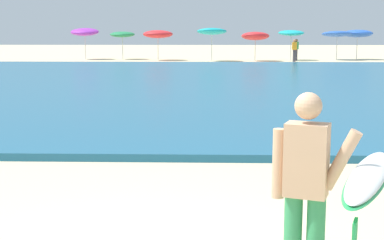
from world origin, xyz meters
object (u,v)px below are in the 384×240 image
(beach_umbrella_1, at_px, (122,34))
(beach_umbrella_6, at_px, (337,34))
(beach_umbrella_7, at_px, (358,34))
(beachgoer_near_row_left, at_px, (296,49))
(beach_umbrella_2, at_px, (158,34))
(beach_umbrella_5, at_px, (291,33))
(beach_umbrella_4, at_px, (255,36))
(surfer_with_board, at_px, (336,181))
(beachgoer_near_row_mid, at_px, (294,50))
(beach_umbrella_3, at_px, (212,31))
(beach_umbrella_0, at_px, (85,32))

(beach_umbrella_1, distance_m, beach_umbrella_6, 16.19)
(beach_umbrella_7, height_order, beachgoer_near_row_left, beach_umbrella_7)
(beach_umbrella_2, height_order, beach_umbrella_5, beach_umbrella_5)
(beach_umbrella_1, height_order, beach_umbrella_2, beach_umbrella_2)
(beach_umbrella_2, relative_size, beach_umbrella_4, 1.02)
(surfer_with_board, xyz_separation_m, beach_umbrella_7, (10.24, 38.82, 0.92))
(beach_umbrella_2, distance_m, beachgoer_near_row_mid, 10.00)
(beach_umbrella_5, height_order, beach_umbrella_7, beach_umbrella_7)
(beach_umbrella_2, relative_size, beach_umbrella_3, 0.91)
(beach_umbrella_4, height_order, beach_umbrella_5, beach_umbrella_5)
(beach_umbrella_1, bearing_deg, beach_umbrella_0, -176.33)
(beachgoer_near_row_left, bearing_deg, beachgoer_near_row_mid, -104.90)
(beach_umbrella_3, xyz_separation_m, beachgoer_near_row_left, (6.16, 0.65, -1.28))
(beach_umbrella_3, relative_size, beachgoer_near_row_left, 1.55)
(surfer_with_board, distance_m, beach_umbrella_1, 39.39)
(surfer_with_board, distance_m, beachgoer_near_row_left, 37.28)
(beachgoer_near_row_mid, bearing_deg, beach_umbrella_0, 169.85)
(surfer_with_board, bearing_deg, beach_umbrella_7, 75.22)
(beach_umbrella_2, relative_size, beachgoer_near_row_left, 1.40)
(beach_umbrella_5, xyz_separation_m, beach_umbrella_7, (5.16, 1.07, -0.05))
(beach_umbrella_2, xyz_separation_m, beach_umbrella_3, (3.96, -1.07, 0.20))
(beach_umbrella_7, xyz_separation_m, beachgoer_near_row_mid, (-5.20, -3.13, -1.11))
(beach_umbrella_5, relative_size, beachgoer_near_row_mid, 1.44)
(beach_umbrella_2, bearing_deg, beach_umbrella_4, -6.68)
(beachgoer_near_row_left, height_order, beachgoer_near_row_mid, same)
(beach_umbrella_6, height_order, beachgoer_near_row_mid, beach_umbrella_6)
(beach_umbrella_5, bearing_deg, beach_umbrella_3, -165.63)
(beach_umbrella_4, relative_size, beach_umbrella_5, 0.96)
(beach_umbrella_0, xyz_separation_m, beach_umbrella_4, (12.78, -1.98, -0.28))
(beach_umbrella_0, xyz_separation_m, beach_umbrella_7, (20.68, 0.36, -0.12))
(beach_umbrella_1, relative_size, beach_umbrella_7, 0.94)
(beach_umbrella_4, distance_m, beach_umbrella_6, 6.48)
(beach_umbrella_5, bearing_deg, beach_umbrella_2, -177.44)
(beach_umbrella_3, relative_size, beach_umbrella_7, 1.07)
(beachgoer_near_row_left, bearing_deg, beach_umbrella_6, 22.27)
(beach_umbrella_4, xyz_separation_m, beach_umbrella_6, (6.24, 1.74, 0.14))
(beach_umbrella_5, bearing_deg, surfer_with_board, -97.67)
(beach_umbrella_2, distance_m, beachgoer_near_row_left, 10.19)
(surfer_with_board, height_order, beach_umbrella_6, beach_umbrella_6)
(beach_umbrella_5, xyz_separation_m, beach_umbrella_6, (3.49, 0.46, -0.07))
(surfer_with_board, xyz_separation_m, beach_umbrella_0, (-10.44, 38.45, 1.04))
(beach_umbrella_0, bearing_deg, surfer_with_board, -74.80)
(beach_umbrella_0, bearing_deg, beach_umbrella_5, -2.60)
(beach_umbrella_4, xyz_separation_m, beachgoer_near_row_mid, (2.70, -0.79, -0.95))
(beachgoer_near_row_left, bearing_deg, beach_umbrella_5, 107.78)
(beach_umbrella_0, relative_size, beach_umbrella_2, 1.11)
(beach_umbrella_7, bearing_deg, beach_umbrella_4, -163.49)
(beach_umbrella_1, distance_m, beach_umbrella_7, 17.85)
(beach_umbrella_3, bearing_deg, beach_umbrella_5, 14.37)
(beach_umbrella_2, relative_size, beachgoer_near_row_mid, 1.40)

